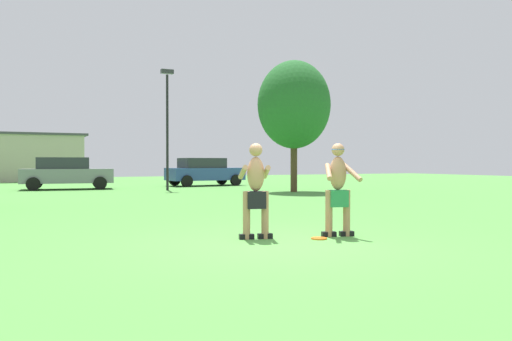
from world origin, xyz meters
TOP-DOWN VIEW (x-y plane):
  - ground_plane at (0.00, 0.00)m, footprint 80.00×80.00m
  - player_with_cap at (1.35, 0.25)m, footprint 0.72×0.65m
  - player_in_black at (-0.12, 0.64)m, footprint 0.67×0.68m
  - frisbee at (0.86, 0.12)m, footprint 0.28×0.28m
  - car_gray_near_post at (-1.40, 19.45)m, footprint 4.48×2.42m
  - car_blue_far_end at (6.10, 20.14)m, footprint 4.43×2.29m
  - lamp_post at (2.87, 16.45)m, footprint 0.60×0.24m
  - tree_left_field at (7.67, 12.68)m, footprint 3.31×3.31m

SIDE VIEW (x-z plane):
  - ground_plane at x=0.00m, z-range 0.00..0.00m
  - frisbee at x=0.86m, z-range 0.00..0.03m
  - car_gray_near_post at x=-1.40m, z-range 0.03..1.61m
  - car_blue_far_end at x=6.10m, z-range 0.03..1.61m
  - player_in_black at x=-0.12m, z-range 0.04..1.72m
  - player_with_cap at x=1.35m, z-range 0.08..1.78m
  - lamp_post at x=2.87m, z-range 0.65..6.43m
  - tree_left_field at x=7.67m, z-range 0.97..6.92m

